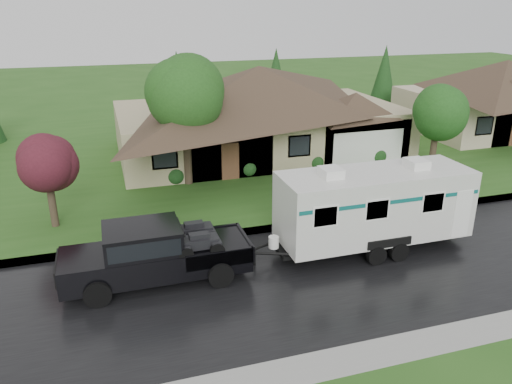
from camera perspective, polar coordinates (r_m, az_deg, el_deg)
ground at (r=20.83m, az=6.71°, el=-6.43°), size 140.00×140.00×0.00m
road at (r=19.25m, az=9.12°, el=-8.99°), size 140.00×8.00×0.01m
curb at (r=22.66m, az=4.44°, el=-3.80°), size 140.00×0.50×0.15m
lawn at (r=34.10m, az=-3.43°, el=4.75°), size 140.00×26.00×0.15m
house_main at (r=32.82m, az=0.89°, el=10.46°), size 19.44×10.80×6.90m
house_neighbor at (r=43.73m, az=26.85°, el=10.52°), size 15.12×9.72×6.45m
tree_left_green at (r=26.63m, az=-8.18°, el=10.49°), size 4.06×4.06×6.72m
tree_red at (r=23.15m, az=-22.84°, el=2.81°), size 2.47×2.47×4.08m
tree_right_green at (r=30.41m, az=20.09°, el=8.50°), size 3.05×3.05×5.05m
shrub_row at (r=29.27m, az=3.07°, el=3.21°), size 13.60×1.00×1.00m
pickup_truck at (r=18.27m, az=-11.75°, el=-6.70°), size 6.61×2.51×2.20m
travel_trailer at (r=20.50m, az=13.33°, el=-1.37°), size 8.15×2.86×3.66m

